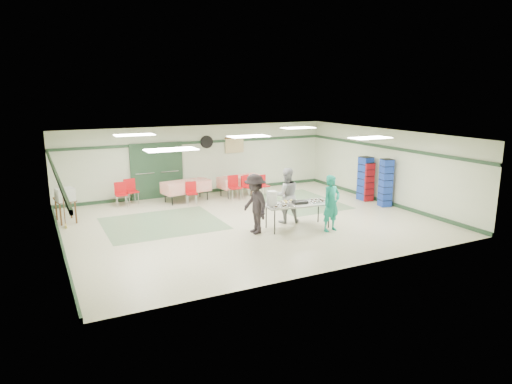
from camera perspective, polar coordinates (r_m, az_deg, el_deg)
name	(u,v)px	position (r m, az deg, el deg)	size (l,w,h in m)	color
floor	(249,221)	(14.42, -0.89, -3.68)	(11.00, 11.00, 0.00)	beige
ceiling	(249,136)	(13.91, -0.92, 7.05)	(11.00, 11.00, 0.00)	white
wall_back	(199,160)	(18.20, -7.09, 4.01)	(11.00, 11.00, 0.00)	beige
wall_front	(336,214)	(10.34, 10.01, -2.73)	(11.00, 11.00, 0.00)	beige
wall_left	(56,198)	(12.77, -23.73, -0.68)	(9.00, 9.00, 0.00)	beige
wall_right	(385,166)	(17.18, 15.88, 3.11)	(9.00, 9.00, 0.00)	beige
trim_back	(199,142)	(18.08, -7.12, 6.19)	(11.00, 0.06, 0.10)	#203B25
baseboard_back	(201,192)	(18.41, -6.95, 0.03)	(11.00, 0.06, 0.12)	#203B25
trim_left	(55,171)	(12.64, -23.87, 2.43)	(9.00, 0.06, 0.10)	#203B25
baseboard_left	(62,245)	(13.11, -23.10, -6.16)	(9.00, 0.06, 0.12)	#203B25
trim_right	(386,147)	(17.07, 15.94, 5.42)	(9.00, 0.06, 0.10)	#203B25
baseboard_right	(383,201)	(17.41, 15.55, -1.08)	(9.00, 0.06, 0.12)	#203B25
green_patch_a	(163,223)	(14.50, -11.59, -3.85)	(3.50, 3.00, 0.01)	#657E5C
green_patch_b	(299,202)	(17.00, 5.42, -1.19)	(2.50, 3.50, 0.01)	#657E5C
double_door_left	(145,172)	(17.59, -13.76, 2.45)	(0.90, 0.06, 2.10)	#989A98
double_door_right	(169,170)	(17.82, -10.79, 2.72)	(0.90, 0.06, 2.10)	#989A98
door_frame	(157,171)	(17.68, -12.26, 2.58)	(2.00, 0.03, 2.15)	#203B25
wall_fan	(207,142)	(18.16, -6.19, 6.24)	(0.50, 0.50, 0.10)	black
scroll_banner	(235,145)	(18.63, -2.70, 5.84)	(0.80, 0.02, 0.60)	tan
serving_table	(298,205)	(13.61, 5.24, -1.59)	(2.11, 1.04, 0.76)	#A7A7A2
sheet_tray_right	(317,201)	(13.86, 7.64, -1.17)	(0.55, 0.42, 0.02)	silver
sheet_tray_mid	(290,202)	(13.65, 4.31, -1.31)	(0.56, 0.43, 0.02)	silver
sheet_tray_left	(282,206)	(13.16, 3.31, -1.82)	(0.61, 0.47, 0.02)	silver
baking_pan	(300,202)	(13.58, 5.52, -1.28)	(0.43, 0.27, 0.08)	black
foam_box_stack	(272,199)	(13.20, 1.98, -0.83)	(0.24, 0.22, 0.44)	white
volunteer_teal	(331,203)	(13.45, 9.40, -1.40)	(0.61, 0.40, 1.66)	#138673
volunteer_grey	(286,195)	(14.16, 3.80, -0.41)	(0.84, 0.65, 1.73)	#999A9F
volunteer_dark	(255,204)	(13.05, -0.12, -1.50)	(1.12, 0.64, 1.73)	black
dining_table_a	(240,181)	(17.86, -2.01, 1.39)	(1.78, 0.96, 0.77)	red
dining_table_b	(186,186)	(17.08, -8.73, 0.73)	(1.85, 1.05, 0.77)	red
chair_a	(247,184)	(17.37, -1.15, 0.99)	(0.55, 0.55, 0.89)	red
chair_b	(234,185)	(17.16, -2.79, 0.90)	(0.44, 0.44, 0.92)	red
chair_c	(262,183)	(17.67, 0.80, 1.08)	(0.41, 0.41, 0.83)	red
chair_d	(191,191)	(16.57, -8.09, 0.16)	(0.45, 0.46, 0.83)	red
chair_loose_a	(131,189)	(17.08, -15.40, 0.39)	(0.49, 0.49, 0.92)	red
chair_loose_b	(121,192)	(16.82, -16.56, 0.03)	(0.42, 0.42, 0.87)	red
crate_stack_blue_a	(386,183)	(16.71, 15.91, 1.10)	(0.37, 0.37, 1.70)	#1B3CA3
crate_stack_red	(367,182)	(17.44, 13.76, 1.26)	(0.37, 0.37, 1.44)	maroon
crate_stack_blue_b	(365,178)	(17.53, 13.48, 1.65)	(0.42, 0.42, 1.63)	#1B3CA3
printer_table	(65,202)	(15.42, -22.77, -1.17)	(0.65, 0.91, 0.74)	brown
office_printer	(65,195)	(15.03, -22.77, -0.30)	(0.50, 0.44, 0.40)	beige
broom	(64,207)	(14.80, -22.89, -1.74)	(0.03, 0.03, 1.22)	brown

